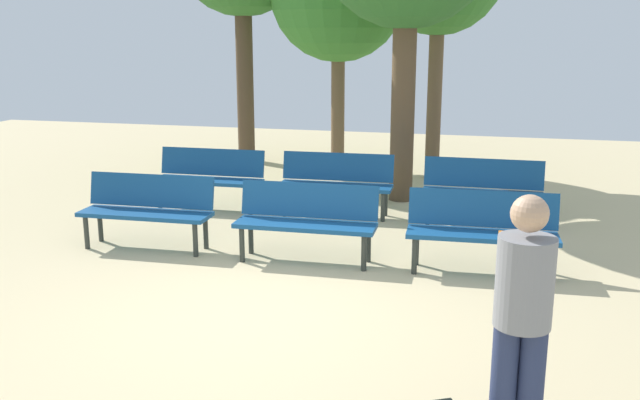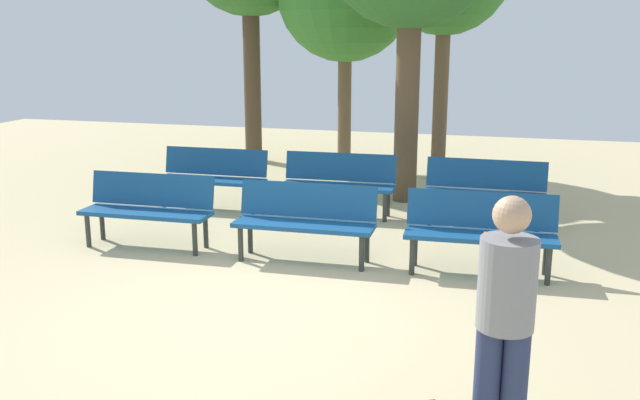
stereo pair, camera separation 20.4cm
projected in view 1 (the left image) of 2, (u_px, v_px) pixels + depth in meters
name	position (u px, v px, depth m)	size (l,w,h in m)	color
ground_plane	(263.00, 310.00, 6.51)	(24.00, 24.00, 0.00)	#CCB789
bench_r0_c0	(148.00, 207.00, 8.32)	(1.61, 0.52, 0.87)	navy
bench_r0_c1	(307.00, 217.00, 7.84)	(1.61, 0.52, 0.87)	navy
bench_r0_c2	(482.00, 227.00, 7.46)	(1.62, 0.55, 0.87)	navy
bench_r1_c0	(210.00, 175.00, 10.17)	(1.61, 0.51, 0.87)	navy
bench_r1_c1	(336.00, 180.00, 9.81)	(1.62, 0.54, 0.87)	navy
bench_r1_c2	(482.00, 187.00, 9.36)	(1.60, 0.49, 0.87)	navy
visitor_with_backpack	(522.00, 310.00, 4.12)	(0.36, 0.54, 1.65)	navy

